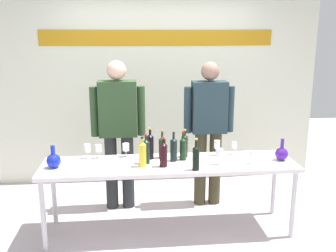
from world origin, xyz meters
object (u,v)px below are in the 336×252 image
Objects in this scene: wine_bottle_0 at (174,149)px; wine_bottle_2 at (196,157)px; display_table at (169,168)px; wine_bottle_4 at (183,148)px; wine_glass_right_2 at (219,153)px; wine_glass_right_0 at (251,154)px; decanter_blue_left at (54,160)px; wine_bottle_5 at (185,145)px; presenter_right at (209,125)px; wine_bottle_3 at (146,151)px; presenter_left at (118,126)px; wine_glass_left_1 at (99,149)px; wine_bottle_6 at (142,154)px; wine_glass_left_0 at (126,147)px; wine_bottle_1 at (162,147)px; wine_glass_right_3 at (234,145)px; wine_bottle_7 at (150,146)px; wine_bottle_8 at (163,154)px; decanter_blue_right at (282,153)px; wine_glass_left_2 at (87,148)px; wine_glass_right_1 at (217,145)px.

wine_bottle_0 is 0.97× the size of wine_bottle_2.
display_table is 8.44× the size of wine_bottle_4.
wine_glass_right_0 is at bearing -3.67° from wine_glass_right_2.
decanter_blue_left reaches higher than wine_glass_right_2.
decanter_blue_left is 1.33m from wine_bottle_5.
presenter_right reaches higher than wine_bottle_3.
presenter_left reaches higher than wine_bottle_2.
wine_glass_left_1 is (-0.95, 0.45, -0.03)m from wine_bottle_2.
wine_bottle_3 is 0.44m from wine_bottle_5.
wine_bottle_6 reaches higher than wine_glass_left_0.
wine_bottle_1 is 0.66m from wine_glass_left_1.
wine_bottle_4 is 0.59m from wine_glass_right_3.
wine_bottle_7 is (-0.42, 0.38, 0.01)m from wine_bottle_2.
wine_bottle_8 is (-0.22, -0.18, 0.00)m from wine_bottle_4.
wine_glass_right_2 reaches higher than wine_glass_left_1.
presenter_left reaches higher than wine_bottle_6.
wine_glass_right_0 is at bearing -16.24° from wine_bottle_4.
wine_glass_left_1 is at bearing 163.03° from display_table.
presenter_right reaches higher than wine_glass_right_2.
decanter_blue_left is at bearing 180.00° from decanter_blue_right.
wine_glass_right_2 reaches higher than wine_glass_right_3.
wine_bottle_7 is (-0.19, 0.15, 0.20)m from display_table.
wine_bottle_6 is 1.94× the size of wine_glass_left_2.
wine_bottle_5 is 1.82× the size of wine_glass_right_1.
wine_bottle_1 is 2.05× the size of wine_glass_left_1.
wine_glass_right_1 is (0.71, 0.04, -0.02)m from wine_bottle_7.
wine_glass_left_1 is 0.12m from wine_glass_left_2.
wine_glass_right_1 is (1.36, -0.03, 0.01)m from wine_glass_left_2.
wine_glass_right_2 is at bearing -34.98° from presenter_left.
wine_glass_right_3 is at bearing 7.53° from decanter_blue_left.
wine_bottle_1 reaches higher than decanter_blue_left.
decanter_blue_left is 1.54× the size of wine_glass_left_1.
decanter_blue_right reaches higher than wine_glass_right_1.
wine_bottle_8 is at bearing -57.71° from presenter_left.
wine_glass_left_2 is (-0.88, 0.16, -0.02)m from wine_bottle_0.
wine_bottle_2 is 1.04× the size of wine_bottle_4.
wine_glass_right_0 is (0.28, -0.73, -0.13)m from presenter_right.
wine_glass_right_2 is at bearing -7.83° from wine_bottle_3.
wine_glass_right_3 reaches higher than display_table.
wine_bottle_0 is 1.01× the size of wine_bottle_6.
decanter_blue_left reaches higher than wine_glass_left_0.
display_table is at bearing -16.97° from wine_glass_left_1.
wine_bottle_6 is (-0.27, -0.08, 0.19)m from display_table.
wine_glass_right_0 is 1.01× the size of wine_glass_right_3.
wine_bottle_3 is at bearing -141.34° from presenter_right.
display_table is 0.37m from wine_bottle_2.
presenter_right is at bearing 134.43° from decanter_blue_right.
wine_bottle_2 is 1.04× the size of wine_bottle_6.
wine_bottle_2 is at bearing -167.87° from decanter_blue_right.
wine_bottle_0 reaches higher than display_table.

